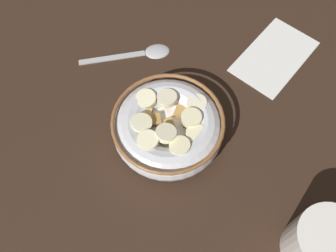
{
  "coord_description": "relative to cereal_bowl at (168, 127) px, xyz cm",
  "views": [
    {
      "loc": [
        -19.1,
        -16.91,
        51.91
      ],
      "look_at": [
        0.0,
        0.0,
        3.0
      ],
      "focal_mm": 41.01,
      "sensor_mm": 36.0,
      "label": 1
    }
  ],
  "objects": [
    {
      "name": "folded_napkin",
      "position": [
        22.92,
        -3.66,
        -2.52
      ],
      "size": [
        15.2,
        9.4,
        0.3
      ],
      "primitive_type": "cube",
      "rotation": [
        0.0,
        0.0,
        0.03
      ],
      "color": "white",
      "rests_on": "ground_plane"
    },
    {
      "name": "cereal_bowl",
      "position": [
        0.0,
        0.0,
        0.0
      ],
      "size": [
        16.2,
        16.2,
        5.49
      ],
      "color": "silver",
      "rests_on": "ground_plane"
    },
    {
      "name": "spoon",
      "position": [
        8.99,
        13.18,
        -2.33
      ],
      "size": [
        13.45,
        11.1,
        0.8
      ],
      "color": "#B7B7BC",
      "rests_on": "ground_plane"
    },
    {
      "name": "ground_plane",
      "position": [
        -0.02,
        -0.0,
        -3.67
      ],
      "size": [
        117.07,
        117.07,
        2.0
      ],
      "primitive_type": "cube",
      "color": "#332116"
    },
    {
      "name": "coffee_mug",
      "position": [
        -0.3,
        -25.08,
        1.13
      ],
      "size": [
        10.78,
        8.25,
        7.61
      ],
      "color": "white",
      "rests_on": "ground_plane"
    }
  ]
}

